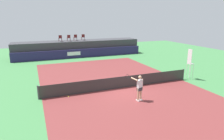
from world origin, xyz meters
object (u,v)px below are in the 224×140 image
at_px(spectator_chair_far_left, 60,38).
at_px(spectator_chair_right, 83,37).
at_px(tennis_ball, 69,97).
at_px(net_post_far, 183,74).
at_px(net_post_near, 38,93).
at_px(tennis_player, 139,87).
at_px(spectator_chair_center, 75,37).
at_px(umpire_chair, 190,62).
at_px(spectator_chair_left, 69,38).

relative_size(spectator_chair_far_left, spectator_chair_right, 1.00).
bearing_deg(tennis_ball, net_post_far, 1.93).
distance_m(net_post_near, tennis_player, 6.90).
distance_m(spectator_chair_center, spectator_chair_right, 1.17).
bearing_deg(umpire_chair, tennis_player, -157.93).
bearing_deg(umpire_chair, spectator_chair_right, 111.38).
relative_size(spectator_chair_far_left, umpire_chair, 0.32).
bearing_deg(tennis_player, spectator_chair_left, 94.87).
bearing_deg(spectator_chair_right, umpire_chair, -68.62).
bearing_deg(net_post_far, spectator_chair_right, 109.43).
distance_m(spectator_chair_left, tennis_player, 17.84).
distance_m(spectator_chair_far_left, tennis_ball, 15.63).
xyz_separation_m(net_post_near, tennis_player, (6.33, -2.72, 0.46)).
distance_m(spectator_chair_far_left, spectator_chair_left, 1.17).
height_order(spectator_chair_center, tennis_player, spectator_chair_center).
bearing_deg(spectator_chair_center, spectator_chair_left, -164.72).
distance_m(umpire_chair, net_post_near, 13.05).
xyz_separation_m(spectator_chair_right, net_post_far, (5.42, -15.36, -2.19)).
distance_m(net_post_far, tennis_player, 6.67).
distance_m(spectator_chair_far_left, net_post_near, 15.56).
bearing_deg(net_post_near, tennis_player, -23.27).
distance_m(spectator_chair_left, net_post_far, 16.92).
height_order(spectator_chair_far_left, spectator_chair_right, same).
bearing_deg(spectator_chair_left, tennis_player, -85.13).
distance_m(tennis_player, tennis_ball, 5.03).
xyz_separation_m(spectator_chair_center, umpire_chair, (7.19, -15.25, -1.11)).
height_order(umpire_chair, net_post_far, umpire_chair).
height_order(umpire_chair, tennis_player, umpire_chair).
relative_size(spectator_chair_right, tennis_player, 0.50).
xyz_separation_m(umpire_chair, net_post_near, (-13.00, 0.02, -1.09)).
xyz_separation_m(net_post_far, tennis_player, (-6.07, -2.72, 0.46)).
bearing_deg(net_post_far, tennis_ball, -178.07).
height_order(spectator_chair_center, spectator_chair_right, same).
xyz_separation_m(spectator_chair_left, tennis_ball, (-2.83, -15.32, -2.66)).
relative_size(spectator_chair_center, spectator_chair_right, 1.00).
height_order(spectator_chair_center, net_post_near, spectator_chair_center).
height_order(spectator_chair_center, umpire_chair, spectator_chair_center).
bearing_deg(spectator_chair_right, net_post_near, -114.43).
distance_m(net_post_far, tennis_ball, 10.43).
height_order(spectator_chair_right, net_post_far, spectator_chair_right).
xyz_separation_m(net_post_near, net_post_far, (12.40, 0.00, 0.00)).
bearing_deg(spectator_chair_far_left, spectator_chair_left, 0.01).
bearing_deg(net_post_far, spectator_chair_far_left, 120.32).
bearing_deg(tennis_ball, spectator_chair_far_left, 83.83).
xyz_separation_m(tennis_player, tennis_ball, (-4.34, 2.37, -0.92)).
xyz_separation_m(spectator_chair_center, spectator_chair_right, (1.16, 0.13, 0.00)).
distance_m(spectator_chair_far_left, net_post_far, 17.48).
bearing_deg(tennis_ball, spectator_chair_left, 79.53).
bearing_deg(spectator_chair_far_left, net_post_far, -59.68).
relative_size(spectator_chair_left, umpire_chair, 0.32).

